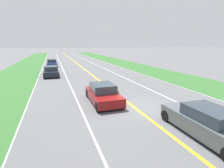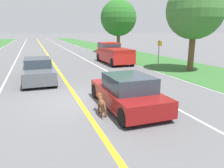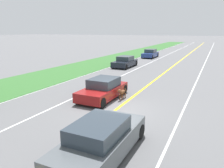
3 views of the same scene
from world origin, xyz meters
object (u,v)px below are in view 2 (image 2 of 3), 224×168
(dog, at_px, (101,102))
(pickup_truck, at_px, (113,53))
(roadside_tree_right_near, at_px, (195,11))
(ego_car, at_px, (127,92))
(oncoming_car, at_px, (38,71))
(roadside_tree_right_far, at_px, (119,18))
(street_sign, at_px, (159,50))

(dog, distance_m, pickup_truck, 13.28)
(dog, height_order, roadside_tree_right_near, roadside_tree_right_near)
(ego_car, xyz_separation_m, oncoming_car, (-3.22, 6.22, 0.03))
(dog, xyz_separation_m, oncoming_car, (-2.02, 6.58, 0.18))
(pickup_truck, bearing_deg, roadside_tree_right_far, 65.85)
(ego_car, bearing_deg, pickup_truck, 72.45)
(ego_car, relative_size, pickup_truck, 0.80)
(oncoming_car, bearing_deg, pickup_truck, -140.75)
(dog, distance_m, roadside_tree_right_near, 11.81)
(ego_car, distance_m, street_sign, 10.43)
(ego_car, height_order, roadside_tree_right_near, roadside_tree_right_near)
(oncoming_car, height_order, roadside_tree_right_far, roadside_tree_right_far)
(pickup_truck, bearing_deg, oncoming_car, -140.75)
(pickup_truck, relative_size, roadside_tree_right_near, 0.80)
(dog, bearing_deg, street_sign, 52.77)
(dog, bearing_deg, roadside_tree_right_far, 71.70)
(oncoming_car, distance_m, roadside_tree_right_far, 19.19)
(pickup_truck, xyz_separation_m, roadside_tree_right_near, (4.16, -5.96, 3.49))
(oncoming_car, bearing_deg, roadside_tree_right_near, 178.72)
(oncoming_car, xyz_separation_m, street_sign, (9.66, 1.94, 0.78))
(dog, distance_m, roadside_tree_right_far, 23.88)
(dog, xyz_separation_m, pickup_truck, (4.98, 12.30, 0.48))
(ego_car, relative_size, oncoming_car, 0.92)
(oncoming_car, relative_size, roadside_tree_right_near, 0.70)
(ego_car, xyz_separation_m, pickup_truck, (3.78, 11.94, 0.33))
(roadside_tree_right_near, distance_m, roadside_tree_right_far, 15.31)
(ego_car, bearing_deg, roadside_tree_right_near, 36.97)
(pickup_truck, height_order, roadside_tree_right_far, roadside_tree_right_far)
(pickup_truck, relative_size, street_sign, 2.33)
(roadside_tree_right_near, xyz_separation_m, roadside_tree_right_far, (0.03, 15.31, 0.26))
(pickup_truck, bearing_deg, dog, -112.03)
(pickup_truck, relative_size, roadside_tree_right_far, 0.74)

